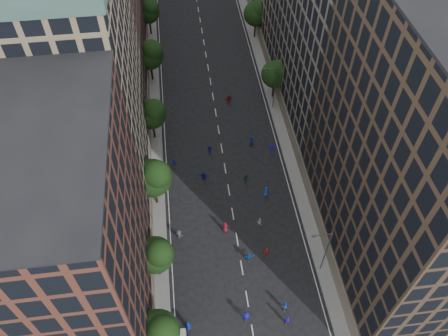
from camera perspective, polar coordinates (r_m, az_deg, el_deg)
name	(u,v)px	position (r m, az deg, el deg)	size (l,w,h in m)	color
ground	(219,132)	(77.04, -0.67, 4.78)	(240.00, 240.00, 0.00)	black
sidewalk_left	(150,109)	(82.43, -9.69, 7.66)	(4.00, 105.00, 0.15)	slate
sidewalk_right	(277,98)	(84.15, 6.95, 9.10)	(4.00, 105.00, 0.15)	slate
bldg_left_a	(69,243)	(48.60, -19.58, -9.17)	(14.00, 22.00, 30.00)	brown
bldg_left_b	(83,81)	(63.14, -17.94, 10.72)	(14.00, 26.00, 34.00)	#897759
bldg_left_c	(98,12)	(83.71, -16.15, 19.00)	(14.00, 20.00, 28.00)	brown
bldg_right_a	(413,160)	(52.96, 23.49, 0.97)	(14.00, 30.00, 36.00)	#473526
bldg_right_b	(335,28)	(73.78, 14.34, 17.28)	(14.00, 28.00, 33.00)	#676055
tree_left_0	(158,333)	(52.03, -8.55, -20.50)	(5.20, 5.20, 8.83)	black
tree_left_1	(156,254)	(56.62, -8.83, -11.09)	(4.80, 4.80, 8.21)	black
tree_left_2	(154,177)	(62.77, -9.18, -1.18)	(5.60, 5.60, 9.45)	black
tree_left_3	(152,113)	(72.85, -9.40, 7.09)	(5.00, 5.00, 8.58)	black
tree_left_4	(150,54)	(85.20, -9.64, 14.47)	(5.40, 5.40, 9.08)	black
tree_left_5	(149,11)	(98.98, -9.79, 19.58)	(4.80, 4.80, 8.33)	black
tree_right_a	(276,73)	(80.80, 6.84, 12.22)	(5.00, 5.00, 8.39)	black
tree_right_b	(257,12)	(96.81, 4.33, 19.60)	(5.20, 5.20, 8.83)	black
streetlamp_near	(325,250)	(58.18, 13.05, -10.38)	(2.64, 0.22, 9.06)	#595B60
streetlamp_far	(274,86)	(78.71, 6.50, 10.65)	(2.64, 0.22, 9.06)	#595B60
skater_0	(188,326)	(57.33, -4.70, -19.85)	(0.89, 0.58, 1.82)	navy
skater_1	(287,320)	(57.88, 8.25, -19.10)	(0.70, 0.46, 1.92)	#1813A1
skater_2	(284,306)	(58.60, 7.89, -17.43)	(0.87, 0.68, 1.79)	blue
skater_3	(246,317)	(57.57, 2.93, -18.84)	(1.24, 0.71, 1.92)	#1714A7
skater_4	(184,336)	(56.89, -5.28, -21.05)	(1.12, 0.47, 1.91)	#111692
skater_5	(249,257)	(61.18, 3.30, -11.57)	(1.66, 0.53, 1.79)	#1554B1
skater_6	(225,227)	(63.46, 0.16, -7.73)	(0.95, 0.62, 1.94)	maroon
skater_7	(266,252)	(61.67, 5.56, -10.89)	(0.70, 0.46, 1.91)	maroon
skater_8	(259,222)	(64.40, 4.65, -7.04)	(0.74, 0.58, 1.53)	#AEAEAA
skater_9	(179,235)	(63.17, -5.88, -8.68)	(1.18, 0.68, 1.82)	#46454B
skater_10	(246,178)	(68.84, 2.89, -1.34)	(1.13, 0.47, 1.93)	#1B5D36
skater_11	(204,177)	(69.13, -2.63, -1.15)	(1.61, 0.51, 1.74)	#141EA8
skater_12	(266,192)	(67.52, 5.49, -3.08)	(0.88, 0.57, 1.80)	#1643B6
skater_13	(175,163)	(71.45, -6.47, 0.69)	(0.61, 0.40, 1.67)	#1419A3
skater_14	(251,142)	(74.11, 3.52, 3.43)	(0.93, 0.72, 1.91)	#121D94
skater_15	(272,148)	(73.46, 6.24, 2.58)	(1.17, 0.67, 1.81)	#1913A1
skater_16	(210,150)	(72.91, -1.87, 2.38)	(0.98, 0.41, 1.67)	#131B9E
skater_17	(229,99)	(81.91, 0.64, 8.95)	(1.69, 0.54, 1.82)	maroon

